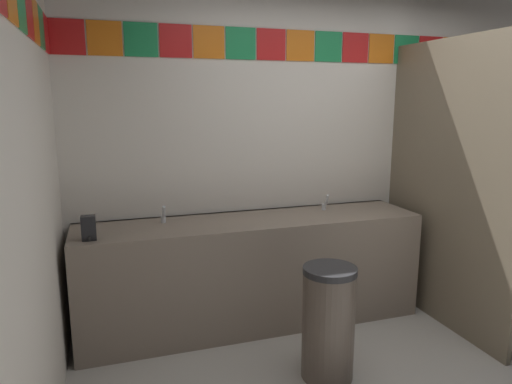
{
  "coord_description": "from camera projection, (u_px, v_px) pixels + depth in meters",
  "views": [
    {
      "loc": [
        -1.76,
        -1.9,
        1.71
      ],
      "look_at": [
        -0.81,
        1.02,
        1.1
      ],
      "focal_mm": 32.63,
      "sensor_mm": 36.0,
      "label": 1
    }
  ],
  "objects": [
    {
      "name": "soap_dispenser",
      "position": [
        89.0,
        228.0,
        2.96
      ],
      "size": [
        0.09,
        0.09,
        0.16
      ],
      "color": "black",
      "rests_on": "vanity_counter"
    },
    {
      "name": "toilet",
      "position": [
        458.0,
        262.0,
        4.1
      ],
      "size": [
        0.39,
        0.49,
        0.74
      ],
      "color": "white",
      "rests_on": "ground_plane"
    },
    {
      "name": "stall_divider",
      "position": [
        491.0,
        191.0,
        3.3
      ],
      "size": [
        0.92,
        1.4,
        2.15
      ],
      "color": "#726651",
      "rests_on": "ground_plane"
    },
    {
      "name": "faucet_left",
      "position": [
        164.0,
        216.0,
        3.37
      ],
      "size": [
        0.04,
        0.1,
        0.14
      ],
      "color": "silver",
      "rests_on": "vanity_counter"
    },
    {
      "name": "vanity_counter",
      "position": [
        252.0,
        270.0,
        3.57
      ],
      "size": [
        2.59,
        0.59,
        0.83
      ],
      "color": "gray",
      "rests_on": "ground_plane"
    },
    {
      "name": "wall_side",
      "position": [
        5.0,
        189.0,
        1.72
      ],
      "size": [
        0.09,
        3.24,
        2.76
      ],
      "color": "silver",
      "rests_on": "ground_plane"
    },
    {
      "name": "faucet_right",
      "position": [
        325.0,
        204.0,
        3.76
      ],
      "size": [
        0.04,
        0.1,
        0.14
      ],
      "color": "silver",
      "rests_on": "vanity_counter"
    },
    {
      "name": "trash_bin",
      "position": [
        328.0,
        323.0,
        2.86
      ],
      "size": [
        0.33,
        0.33,
        0.72
      ],
      "color": "brown",
      "rests_on": "ground_plane"
    },
    {
      "name": "wall_back",
      "position": [
        323.0,
        139.0,
        3.91
      ],
      "size": [
        4.16,
        0.09,
        2.76
      ],
      "color": "silver",
      "rests_on": "ground_plane"
    }
  ]
}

